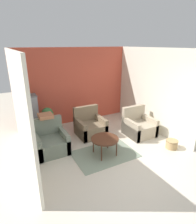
% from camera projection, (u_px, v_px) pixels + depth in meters
% --- Properties ---
extents(ground_plane, '(20.00, 20.00, 0.00)m').
position_uv_depth(ground_plane, '(135.00, 175.00, 4.42)').
color(ground_plane, beige).
rests_on(ground_plane, ground).
extents(wall_back_accent, '(4.34, 0.06, 2.79)m').
position_uv_depth(wall_back_accent, '(74.00, 86.00, 7.01)').
color(wall_back_accent, '#C64C38').
rests_on(wall_back_accent, ground_plane).
extents(wall_left, '(0.06, 3.69, 2.79)m').
position_uv_depth(wall_left, '(20.00, 110.00, 4.51)').
color(wall_left, silver).
rests_on(wall_left, ground_plane).
extents(wall_right, '(0.06, 3.69, 2.79)m').
position_uv_depth(wall_right, '(153.00, 90.00, 6.41)').
color(wall_right, silver).
rests_on(wall_right, ground_plane).
extents(area_rug, '(1.71, 1.16, 0.01)m').
position_uv_depth(area_rug, '(105.00, 154.00, 5.22)').
color(area_rug, gray).
rests_on(area_rug, ground_plane).
extents(coffee_table, '(0.75, 0.75, 0.50)m').
position_uv_depth(coffee_table, '(105.00, 140.00, 5.07)').
color(coffee_table, '#472819').
rests_on(coffee_table, ground_plane).
extents(armchair_left, '(0.87, 0.87, 0.92)m').
position_uv_depth(armchair_left, '(51.00, 142.00, 5.29)').
color(armchair_left, slate).
rests_on(armchair_left, ground_plane).
extents(armchair_right, '(0.87, 0.87, 0.92)m').
position_uv_depth(armchair_right, '(139.00, 127.00, 6.27)').
color(armchair_right, tan).
rests_on(armchair_right, ground_plane).
extents(armchair_middle, '(0.87, 0.87, 0.92)m').
position_uv_depth(armchair_middle, '(90.00, 127.00, 6.26)').
color(armchair_middle, '#7A664C').
rests_on(armchair_middle, ground_plane).
extents(birdcage, '(0.51, 0.51, 1.40)m').
position_uv_depth(birdcage, '(31.00, 117.00, 6.05)').
color(birdcage, slate).
rests_on(birdcage, ground_plane).
extents(parrot, '(0.11, 0.21, 0.25)m').
position_uv_depth(parrot, '(28.00, 92.00, 5.77)').
color(parrot, green).
rests_on(parrot, birdcage).
extents(potted_plant, '(0.42, 0.38, 0.86)m').
position_uv_depth(potted_plant, '(47.00, 116.00, 6.42)').
color(potted_plant, beige).
rests_on(potted_plant, ground_plane).
extents(wicker_basket, '(0.35, 0.35, 0.25)m').
position_uv_depth(wicker_basket, '(172.00, 144.00, 5.49)').
color(wicker_basket, tan).
rests_on(wicker_basket, ground_plane).
extents(throw_pillow, '(0.39, 0.39, 0.10)m').
position_uv_depth(throw_pillow, '(46.00, 116.00, 5.32)').
color(throw_pillow, '#B2704C').
rests_on(throw_pillow, armchair_left).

